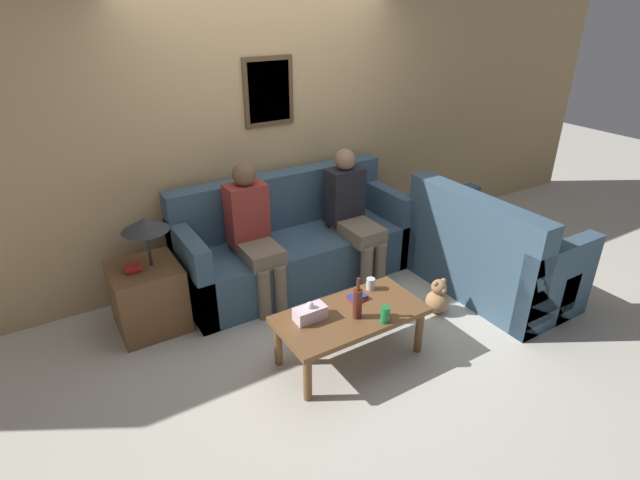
# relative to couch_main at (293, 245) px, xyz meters

# --- Properties ---
(ground_plane) EXTENTS (16.00, 16.00, 0.00)m
(ground_plane) POSITION_rel_couch_main_xyz_m (0.00, -0.50, -0.34)
(ground_plane) COLOR beige
(wall_back) EXTENTS (9.00, 0.08, 2.60)m
(wall_back) POSITION_rel_couch_main_xyz_m (0.00, 0.43, 0.96)
(wall_back) COLOR tan
(wall_back) RESTS_ON ground_plane
(couch_main) EXTENTS (2.17, 0.82, 0.98)m
(couch_main) POSITION_rel_couch_main_xyz_m (0.00, 0.00, 0.00)
(couch_main) COLOR #385166
(couch_main) RESTS_ON ground_plane
(couch_side) EXTENTS (0.82, 1.45, 0.98)m
(couch_side) POSITION_rel_couch_main_xyz_m (1.39, -1.14, 0.00)
(couch_side) COLOR #385166
(couch_side) RESTS_ON ground_plane
(coffee_table) EXTENTS (1.10, 0.55, 0.40)m
(coffee_table) POSITION_rel_couch_main_xyz_m (-0.22, -1.28, 0.01)
(coffee_table) COLOR brown
(coffee_table) RESTS_ON ground_plane
(side_table_with_lamp) EXTENTS (0.53, 0.53, 0.96)m
(side_table_with_lamp) POSITION_rel_couch_main_xyz_m (-1.39, -0.10, -0.01)
(side_table_with_lamp) COLOR brown
(side_table_with_lamp) RESTS_ON ground_plane
(wine_bottle) EXTENTS (0.07, 0.07, 0.32)m
(wine_bottle) POSITION_rel_couch_main_xyz_m (-0.22, -1.35, 0.18)
(wine_bottle) COLOR #562319
(wine_bottle) RESTS_ON coffee_table
(drinking_glass) EXTENTS (0.07, 0.07, 0.09)m
(drinking_glass) POSITION_rel_couch_main_xyz_m (0.09, -1.09, 0.11)
(drinking_glass) COLOR silver
(drinking_glass) RESTS_ON coffee_table
(book_stack) EXTENTS (0.15, 0.14, 0.03)m
(book_stack) POSITION_rel_couch_main_xyz_m (-0.08, -1.16, 0.08)
(book_stack) COLOR red
(book_stack) RESTS_ON coffee_table
(soda_can) EXTENTS (0.07, 0.07, 0.12)m
(soda_can) POSITION_rel_couch_main_xyz_m (-0.08, -1.49, 0.12)
(soda_can) COLOR #197A38
(soda_can) RESTS_ON coffee_table
(tissue_box) EXTENTS (0.23, 0.12, 0.15)m
(tissue_box) POSITION_rel_couch_main_xyz_m (-0.52, -1.19, 0.11)
(tissue_box) COLOR silver
(tissue_box) RESTS_ON coffee_table
(person_left) EXTENTS (0.34, 0.60, 1.24)m
(person_left) POSITION_rel_couch_main_xyz_m (-0.47, -0.15, 0.33)
(person_left) COLOR #756651
(person_left) RESTS_ON ground_plane
(person_right) EXTENTS (0.34, 0.66, 1.22)m
(person_right) POSITION_rel_couch_main_xyz_m (0.51, -0.23, 0.32)
(person_right) COLOR #756651
(person_right) RESTS_ON ground_plane
(teddy_bear) EXTENTS (0.20, 0.20, 0.32)m
(teddy_bear) POSITION_rel_couch_main_xyz_m (0.76, -1.18, -0.20)
(teddy_bear) COLOR #A87A51
(teddy_bear) RESTS_ON ground_plane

